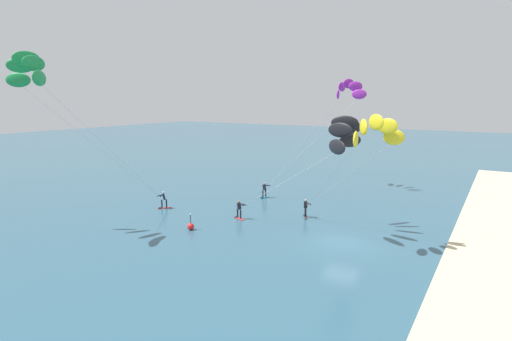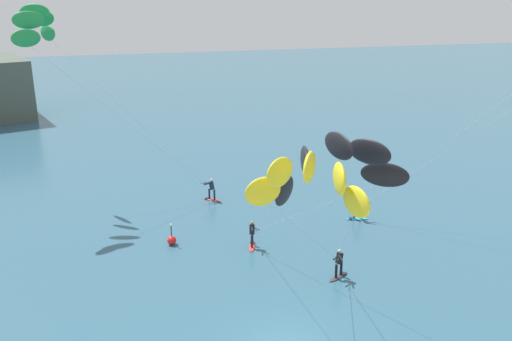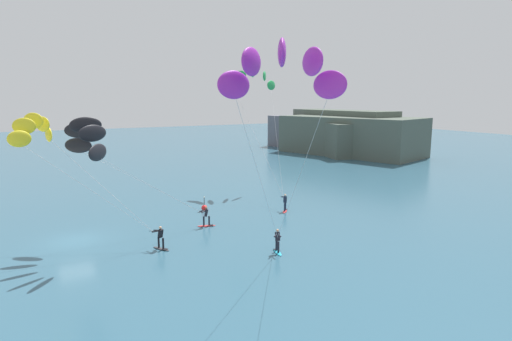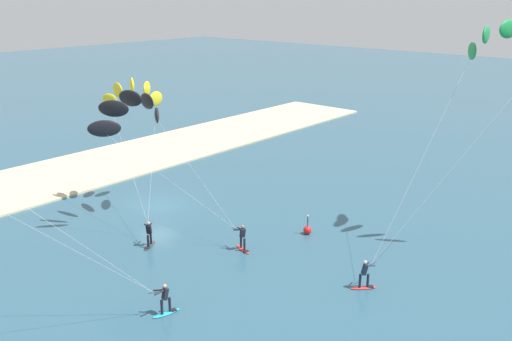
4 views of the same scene
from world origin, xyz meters
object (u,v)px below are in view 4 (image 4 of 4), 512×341
Objects in this scene: kitesurfer_far_out at (502,50)px; kitesurfer_downwind at (135,114)px; marker_buoy at (307,230)px; kitesurfer_nearshore at (133,99)px.

kitesurfer_downwind is (12.47, -19.20, -4.55)m from kitesurfer_far_out.
marker_buoy is (6.68, -8.88, -11.90)m from kitesurfer_far_out.
marker_buoy is (-3.60, 13.32, -7.73)m from kitesurfer_nearshore.
kitesurfer_nearshore is 3.74m from kitesurfer_downwind.
kitesurfer_nearshore is 0.86× the size of kitesurfer_downwind.
marker_buoy is at bearing 119.31° from kitesurfer_downwind.
kitesurfer_downwind is at bearing -60.69° from marker_buoy.
kitesurfer_far_out is 23.34m from kitesurfer_downwind.
kitesurfer_nearshore is 6.90× the size of marker_buoy.
kitesurfer_far_out is 1.27× the size of kitesurfer_downwind.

